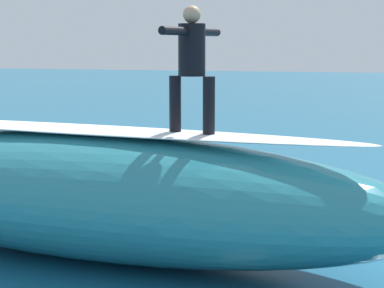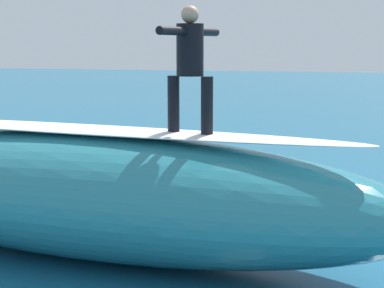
{
  "view_description": "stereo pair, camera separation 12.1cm",
  "coord_description": "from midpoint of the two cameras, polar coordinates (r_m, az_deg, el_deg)",
  "views": [
    {
      "loc": [
        -4.6,
        11.13,
        3.02
      ],
      "look_at": [
        -1.78,
        0.99,
        1.38
      ],
      "focal_mm": 60.2,
      "sensor_mm": 36.0,
      "label": 1
    },
    {
      "loc": [
        -4.72,
        11.1,
        3.02
      ],
      "look_at": [
        -1.78,
        0.99,
        1.38
      ],
      "focal_mm": 60.2,
      "sensor_mm": 36.0,
      "label": 2
    }
  ],
  "objects": [
    {
      "name": "ground_plane",
      "position": [
        12.42,
        -6.35,
        -5.25
      ],
      "size": [
        120.0,
        120.0,
        0.0
      ],
      "primitive_type": "plane",
      "color": "#196084"
    },
    {
      "name": "wave_crest",
      "position": [
        9.45,
        -8.99,
        -4.29
      ],
      "size": [
        9.81,
        3.58,
        1.77
      ],
      "primitive_type": "ellipsoid",
      "rotation": [
        0.0,
        0.0,
        -0.1
      ],
      "color": "teal",
      "rests_on": "ground_plane"
    },
    {
      "name": "wave_foam_lip",
      "position": [
        9.28,
        -9.12,
        1.29
      ],
      "size": [
        8.2,
        1.74,
        0.08
      ],
      "primitive_type": "ellipsoid",
      "rotation": [
        0.0,
        0.0,
        -0.1
      ],
      "color": "white",
      "rests_on": "wave_crest"
    },
    {
      "name": "surfboard_riding",
      "position": [
        8.56,
        0.23,
        0.76
      ],
      "size": [
        1.89,
        0.91,
        0.08
      ],
      "primitive_type": "ellipsoid",
      "rotation": [
        0.0,
        0.0,
        -0.2
      ],
      "color": "#EAE5C6",
      "rests_on": "wave_crest"
    },
    {
      "name": "surfer_riding",
      "position": [
        8.48,
        0.23,
        7.5
      ],
      "size": [
        0.65,
        1.56,
        1.66
      ],
      "rotation": [
        0.0,
        0.0,
        -0.2
      ],
      "color": "black",
      "rests_on": "surfboard_riding"
    },
    {
      "name": "surfboard_paddling",
      "position": [
        12.92,
        0.39,
        -4.45
      ],
      "size": [
        0.65,
        2.39,
        0.09
      ],
      "primitive_type": "ellipsoid",
      "rotation": [
        0.0,
        0.0,
        1.5
      ],
      "color": "#E0563D",
      "rests_on": "ground_plane"
    },
    {
      "name": "surfer_paddling",
      "position": [
        13.0,
        0.59,
        -3.53
      ],
      "size": [
        0.42,
        1.8,
        0.32
      ],
      "rotation": [
        0.0,
        0.0,
        1.5
      ],
      "color": "black",
      "rests_on": "surfboard_paddling"
    },
    {
      "name": "foam_patch_near",
      "position": [
        12.58,
        -10.96,
        -4.86
      ],
      "size": [
        0.93,
        1.09,
        0.14
      ],
      "primitive_type": "ellipsoid",
      "rotation": [
        0.0,
        0.0,
        1.87
      ],
      "color": "white",
      "rests_on": "ground_plane"
    }
  ]
}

